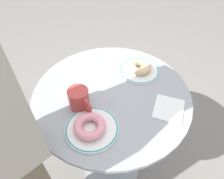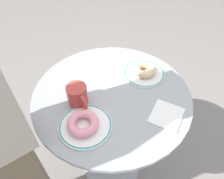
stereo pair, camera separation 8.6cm
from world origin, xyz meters
name	(u,v)px [view 2 (the right image)]	position (x,y,z in m)	size (l,w,h in m)	color
ground_plane	(112,167)	(0.00, 0.00, -0.01)	(7.00, 7.00, 0.02)	gray
cafe_table	(112,126)	(0.00, 0.00, 0.51)	(0.69, 0.69, 0.77)	#999EA3
plate_left	(85,126)	(-0.19, -0.05, 0.77)	(0.20, 0.20, 0.01)	white
plate_right	(144,73)	(0.19, -0.03, 0.77)	(0.19, 0.19, 0.01)	white
donut_pink_frosted	(83,123)	(-0.20, -0.05, 0.79)	(0.12, 0.12, 0.03)	pink
donut_glazed	(145,70)	(0.19, -0.03, 0.79)	(0.11, 0.11, 0.03)	#E0B789
paper_napkin	(167,115)	(0.06, -0.24, 0.77)	(0.13, 0.11, 0.01)	white
coffee_mug	(78,96)	(-0.14, 0.06, 0.81)	(0.08, 0.12, 0.09)	#B73D38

